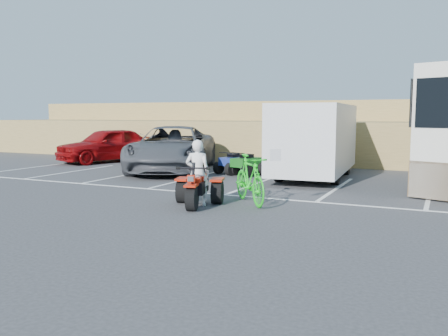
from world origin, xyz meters
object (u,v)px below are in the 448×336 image
at_px(rider, 198,173).
at_px(red_car, 107,145).
at_px(quad_atv_blue, 234,173).
at_px(grey_pickup, 173,149).
at_px(quad_atv_green, 247,175).
at_px(cargo_trailer, 315,139).
at_px(green_dirt_bike, 250,179).
at_px(red_trike_atv, 197,206).

xyz_separation_m(rider, red_car, (-9.48, 8.17, -0.00)).
bearing_deg(quad_atv_blue, grey_pickup, -159.98).
xyz_separation_m(red_car, quad_atv_green, (8.30, -2.00, -0.85)).
xyz_separation_m(grey_pickup, cargo_trailer, (5.94, 0.22, 0.53)).
relative_size(green_dirt_bike, quad_atv_green, 1.52).
bearing_deg(red_trike_atv, quad_atv_green, 83.83).
xyz_separation_m(red_car, quad_atv_blue, (7.57, -1.61, -0.85)).
distance_m(red_car, cargo_trailer, 10.98).
distance_m(rider, green_dirt_bike, 1.39).
distance_m(red_car, quad_atv_green, 8.58).
distance_m(grey_pickup, red_car, 5.24).
xyz_separation_m(quad_atv_blue, quad_atv_green, (0.73, -0.39, 0.00)).
height_order(red_car, quad_atv_blue, red_car).
distance_m(red_trike_atv, quad_atv_green, 6.44).
bearing_deg(grey_pickup, green_dirt_bike, -65.42).
distance_m(green_dirt_bike, quad_atv_green, 5.87).
bearing_deg(grey_pickup, quad_atv_blue, -16.01).
height_order(rider, quad_atv_green, rider).
xyz_separation_m(red_trike_atv, green_dirt_bike, (1.07, 0.96, 0.64)).
bearing_deg(quad_atv_green, red_trike_atv, -60.75).
height_order(red_trike_atv, cargo_trailer, cargo_trailer).
xyz_separation_m(cargo_trailer, quad_atv_green, (-2.55, -0.36, -1.46)).
height_order(cargo_trailer, quad_atv_green, cargo_trailer).
xyz_separation_m(rider, cargo_trailer, (1.36, 6.54, 0.61)).
xyz_separation_m(green_dirt_bike, quad_atv_green, (-2.29, 5.36, -0.64)).
bearing_deg(red_car, cargo_trailer, 13.05).
bearing_deg(green_dirt_bike, quad_atv_green, 71.94).
relative_size(red_car, cargo_trailer, 0.84).
relative_size(red_trike_atv, cargo_trailer, 0.28).
distance_m(red_trike_atv, cargo_trailer, 6.96).
height_order(green_dirt_bike, quad_atv_blue, green_dirt_bike).
height_order(rider, red_car, rider).
distance_m(cargo_trailer, quad_atv_blue, 3.59).
xyz_separation_m(cargo_trailer, quad_atv_blue, (-3.28, 0.03, -1.46)).
bearing_deg(quad_atv_blue, red_trike_atv, -59.08).
distance_m(red_car, quad_atv_blue, 7.78).
relative_size(green_dirt_bike, grey_pickup, 0.32).
height_order(green_dirt_bike, quad_atv_green, green_dirt_bike).
height_order(grey_pickup, quad_atv_green, grey_pickup).
xyz_separation_m(red_car, cargo_trailer, (10.84, -1.63, 0.61)).
relative_size(rider, cargo_trailer, 0.29).
bearing_deg(red_car, quad_atv_blue, 9.64).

